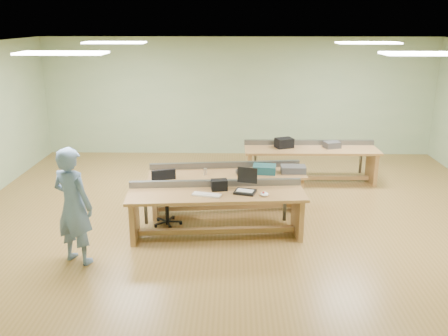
{
  "coord_description": "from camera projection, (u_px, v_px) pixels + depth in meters",
  "views": [
    {
      "loc": [
        -0.12,
        -8.15,
        3.42
      ],
      "look_at": [
        -0.28,
        -0.6,
        1.04
      ],
      "focal_mm": 38.0,
      "sensor_mm": 36.0,
      "label": 1
    }
  ],
  "objects": [
    {
      "name": "drinks_can",
      "position": [
        205.0,
        172.0,
        8.48
      ],
      "size": [
        0.07,
        0.07,
        0.11
      ],
      "primitive_type": "cylinder",
      "rotation": [
        0.0,
        0.0,
        -0.14
      ],
      "color": "#B7B7BB",
      "rests_on": "workbench_mid"
    },
    {
      "name": "mug",
      "position": [
        239.0,
        172.0,
        8.5
      ],
      "size": [
        0.15,
        0.15,
        0.09
      ],
      "primitive_type": "imported",
      "rotation": [
        0.0,
        0.0,
        0.43
      ],
      "color": "#373739",
      "rests_on": "workbench_mid"
    },
    {
      "name": "laptop_screen",
      "position": [
        247.0,
        175.0,
        7.65
      ],
      "size": [
        0.32,
        0.11,
        0.26
      ],
      "primitive_type": "cube",
      "rotation": [
        0.0,
        0.0,
        -0.28
      ],
      "color": "black",
      "rests_on": "laptop_base"
    },
    {
      "name": "task_chair",
      "position": [
        166.0,
        205.0,
        8.2
      ],
      "size": [
        0.64,
        0.64,
        0.93
      ],
      "rotation": [
        0.0,
        0.0,
        0.33
      ],
      "color": "black",
      "rests_on": "floor"
    },
    {
      "name": "laptop_base",
      "position": [
        245.0,
        192.0,
        7.6
      ],
      "size": [
        0.39,
        0.35,
        0.04
      ],
      "primitive_type": "cube",
      "rotation": [
        0.0,
        0.0,
        -0.28
      ],
      "color": "black",
      "rests_on": "workbench_front"
    },
    {
      "name": "workbench_mid",
      "position": [
        227.0,
        183.0,
        8.67
      ],
      "size": [
        2.88,
        1.05,
        0.86
      ],
      "rotation": [
        0.0,
        0.0,
        0.11
      ],
      "color": "#976440",
      "rests_on": "floor"
    },
    {
      "name": "person",
      "position": [
        73.0,
        206.0,
        6.76
      ],
      "size": [
        0.75,
        0.65,
        1.75
      ],
      "primitive_type": "imported",
      "rotation": [
        0.0,
        0.0,
        2.71
      ],
      "color": "#6C8DB0",
      "rests_on": "floor"
    },
    {
      "name": "trackball_mouse",
      "position": [
        264.0,
        194.0,
        7.47
      ],
      "size": [
        0.16,
        0.18,
        0.06
      ],
      "primitive_type": "ellipsoid",
      "rotation": [
        0.0,
        0.0,
        -0.28
      ],
      "color": "white",
      "rests_on": "workbench_front"
    },
    {
      "name": "floor",
      "position": [
        240.0,
        212.0,
        8.8
      ],
      "size": [
        10.0,
        10.0,
        0.0
      ],
      "primitive_type": "plane",
      "color": "olive",
      "rests_on": "ground"
    },
    {
      "name": "storage_box_back",
      "position": [
        284.0,
        143.0,
        10.25
      ],
      "size": [
        0.43,
        0.37,
        0.21
      ],
      "primitive_type": "cube",
      "rotation": [
        0.0,
        0.0,
        0.38
      ],
      "color": "black",
      "rests_on": "workbench_back"
    },
    {
      "name": "wall_back",
      "position": [
        239.0,
        97.0,
        12.16
      ],
      "size": [
        10.0,
        0.04,
        3.0
      ],
      "primitive_type": "cube",
      "color": "#9AAE84",
      "rests_on": "floor"
    },
    {
      "name": "parts_bin_teal",
      "position": [
        264.0,
        169.0,
        8.58
      ],
      "size": [
        0.44,
        0.35,
        0.14
      ],
      "primitive_type": "cube",
      "rotation": [
        0.0,
        0.0,
        -0.12
      ],
      "color": "#164249",
      "rests_on": "workbench_mid"
    },
    {
      "name": "workbench_back",
      "position": [
        311.0,
        157.0,
        10.28
      ],
      "size": [
        2.88,
        0.8,
        0.86
      ],
      "rotation": [
        0.0,
        0.0,
        0.01
      ],
      "color": "#976440",
      "rests_on": "floor"
    },
    {
      "name": "parts_bin_grey",
      "position": [
        293.0,
        169.0,
        8.61
      ],
      "size": [
        0.44,
        0.29,
        0.12
      ],
      "primitive_type": "cube",
      "rotation": [
        0.0,
        0.0,
        -0.01
      ],
      "color": "#373739",
      "rests_on": "workbench_mid"
    },
    {
      "name": "keyboard",
      "position": [
        207.0,
        195.0,
        7.49
      ],
      "size": [
        0.48,
        0.26,
        0.03
      ],
      "primitive_type": "cube",
      "rotation": [
        0.0,
        0.0,
        -0.25
      ],
      "color": "beige",
      "rests_on": "workbench_front"
    },
    {
      "name": "wall_front",
      "position": [
        246.0,
        229.0,
        4.53
      ],
      "size": [
        10.0,
        0.04,
        3.0
      ],
      "primitive_type": "cube",
      "color": "#9AAE84",
      "rests_on": "floor"
    },
    {
      "name": "camera_bag",
      "position": [
        219.0,
        185.0,
        7.71
      ],
      "size": [
        0.28,
        0.21,
        0.18
      ],
      "primitive_type": "cube",
      "rotation": [
        0.0,
        0.0,
        0.16
      ],
      "color": "black",
      "rests_on": "workbench_front"
    },
    {
      "name": "ceiling",
      "position": [
        242.0,
        45.0,
        7.89
      ],
      "size": [
        10.0,
        10.0,
        0.0
      ],
      "primitive_type": "plane",
      "color": "silver",
      "rests_on": "wall_back"
    },
    {
      "name": "fluor_panels",
      "position": [
        242.0,
        47.0,
        7.9
      ],
      "size": [
        6.2,
        3.5,
        0.03
      ],
      "color": "white",
      "rests_on": "ceiling"
    },
    {
      "name": "tray_back",
      "position": [
        332.0,
        145.0,
        10.25
      ],
      "size": [
        0.39,
        0.33,
        0.13
      ],
      "primitive_type": "cube",
      "rotation": [
        0.0,
        0.0,
        0.3
      ],
      "color": "#373739",
      "rests_on": "workbench_back"
    },
    {
      "name": "workbench_front",
      "position": [
        216.0,
        204.0,
        7.68
      ],
      "size": [
        2.91,
        0.98,
        0.86
      ],
      "rotation": [
        0.0,
        0.0,
        0.08
      ],
      "color": "#976440",
      "rests_on": "floor"
    }
  ]
}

